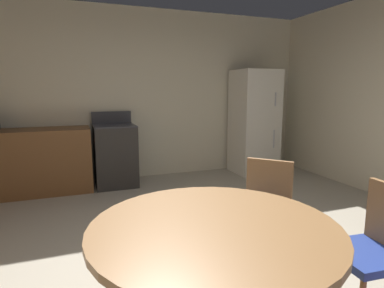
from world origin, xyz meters
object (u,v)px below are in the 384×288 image
(refrigerator, at_px, (254,122))
(dining_table, at_px, (214,252))
(chair_east, at_px, (375,245))
(chair_northeast, at_px, (265,207))
(oven_range, at_px, (115,155))

(refrigerator, distance_m, dining_table, 4.08)
(refrigerator, xyz_separation_m, chair_east, (-1.24, -3.47, -0.38))
(chair_northeast, bearing_deg, oven_range, -115.08)
(refrigerator, distance_m, chair_east, 3.70)
(chair_northeast, bearing_deg, refrigerator, -161.80)
(oven_range, bearing_deg, refrigerator, -1.31)
(dining_table, relative_size, chair_east, 1.48)
(dining_table, bearing_deg, oven_range, 91.28)
(refrigerator, bearing_deg, chair_northeast, -119.41)
(chair_east, bearing_deg, refrigerator, -104.61)
(oven_range, height_order, refrigerator, refrigerator)
(oven_range, distance_m, chair_east, 3.70)
(oven_range, height_order, chair_northeast, oven_range)
(chair_east, bearing_deg, dining_table, 0.00)
(oven_range, bearing_deg, chair_northeast, -72.68)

